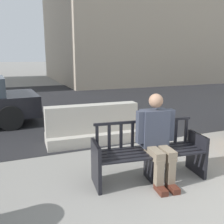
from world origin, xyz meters
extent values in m
cube|color=black|center=(0.00, 8.70, 0.00)|extent=(120.00, 12.00, 0.01)
cube|color=black|center=(-1.53, 1.26, 0.33)|extent=(0.11, 0.52, 0.66)
cube|color=black|center=(0.10, 1.08, 0.33)|extent=(0.11, 0.52, 0.66)
cube|color=black|center=(-0.72, 1.17, 0.22)|extent=(0.08, 0.33, 0.45)
cube|color=black|center=(-0.74, 0.94, 0.45)|extent=(1.60, 0.25, 0.02)
cube|color=black|center=(-0.73, 1.06, 0.45)|extent=(1.60, 0.25, 0.02)
cube|color=black|center=(-0.72, 1.17, 0.45)|extent=(1.60, 0.25, 0.02)
cube|color=black|center=(-0.70, 1.29, 0.45)|extent=(1.60, 0.25, 0.02)
cube|color=black|center=(-0.69, 1.40, 0.45)|extent=(1.60, 0.25, 0.02)
cube|color=black|center=(-0.69, 1.41, 0.86)|extent=(1.59, 0.22, 0.04)
cube|color=black|center=(-1.43, 1.50, 0.65)|extent=(0.05, 0.03, 0.38)
cube|color=black|center=(-1.25, 1.47, 0.65)|extent=(0.05, 0.03, 0.38)
cube|color=black|center=(-1.06, 1.45, 0.65)|extent=(0.05, 0.03, 0.38)
cube|color=black|center=(-0.88, 1.43, 0.65)|extent=(0.05, 0.03, 0.38)
cube|color=black|center=(-0.69, 1.41, 0.65)|extent=(0.05, 0.03, 0.38)
cube|color=black|center=(-0.50, 1.39, 0.65)|extent=(0.05, 0.03, 0.38)
cube|color=black|center=(-0.32, 1.37, 0.65)|extent=(0.05, 0.03, 0.38)
cube|color=black|center=(-0.13, 1.35, 0.65)|extent=(0.05, 0.03, 0.38)
cube|color=black|center=(0.06, 1.32, 0.65)|extent=(0.05, 0.03, 0.38)
cube|color=black|center=(-1.53, 1.25, 0.65)|extent=(0.10, 0.46, 0.03)
cube|color=black|center=(0.10, 1.06, 0.65)|extent=(0.10, 0.46, 0.03)
cube|color=#383D4C|center=(-0.61, 1.23, 0.79)|extent=(0.42, 0.28, 0.56)
sphere|color=#9E755B|center=(-0.61, 1.21, 1.21)|extent=(0.21, 0.21, 0.21)
cube|color=#7F705B|center=(-0.73, 1.02, 0.48)|extent=(0.19, 0.45, 0.14)
cube|color=#7F705B|center=(-0.55, 1.00, 0.48)|extent=(0.19, 0.45, 0.14)
cube|color=#7F705B|center=(-0.75, 0.85, 0.23)|extent=(0.12, 0.12, 0.45)
cube|color=#7F705B|center=(-0.57, 0.83, 0.23)|extent=(0.12, 0.12, 0.45)
cube|color=#4C2319|center=(-0.76, 0.77, 0.04)|extent=(0.14, 0.27, 0.08)
cube|color=#4C2319|center=(-0.58, 0.75, 0.04)|extent=(0.14, 0.27, 0.08)
cube|color=#383D4C|center=(-0.86, 1.23, 0.83)|extent=(0.10, 0.13, 0.48)
cube|color=#383D4C|center=(-0.37, 1.17, 0.83)|extent=(0.10, 0.13, 0.48)
cube|color=#ADA89E|center=(-0.99, 3.12, 0.12)|extent=(2.03, 0.76, 0.24)
cube|color=#ADA89E|center=(-0.99, 3.12, 0.54)|extent=(2.01, 0.38, 0.60)
cylinder|color=black|center=(-2.65, 4.80, 0.32)|extent=(0.65, 0.26, 0.64)
cylinder|color=black|center=(-2.75, 6.54, 0.32)|extent=(0.65, 0.26, 0.64)
camera|label=1|loc=(-2.56, -1.88, 1.84)|focal=40.00mm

